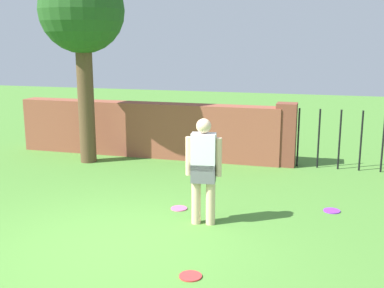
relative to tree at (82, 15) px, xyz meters
The scene contains 8 objects.
ground_plane 5.83m from the tree, 57.76° to the right, with size 40.00×40.00×0.00m, color #4C8433.
brick_wall 2.98m from the tree, 40.45° to the left, with size 6.42×0.50×1.29m, color brown.
tree is the anchor object (origin of this frame).
person 5.17m from the tree, 40.05° to the right, with size 0.54×0.27×1.62m.
fence_gate 6.35m from the tree, ahead, with size 3.16×0.44×1.40m.
frisbee_purple 6.58m from the tree, 19.00° to the right, with size 0.27×0.27×0.02m, color purple.
frisbee_pink 5.04m from the tree, 39.52° to the right, with size 0.27×0.27×0.02m, color pink.
frisbee_red 6.82m from the tree, 50.55° to the right, with size 0.27×0.27×0.02m, color red.
Camera 1 is at (2.69, -5.49, 2.72)m, focal length 44.53 mm.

